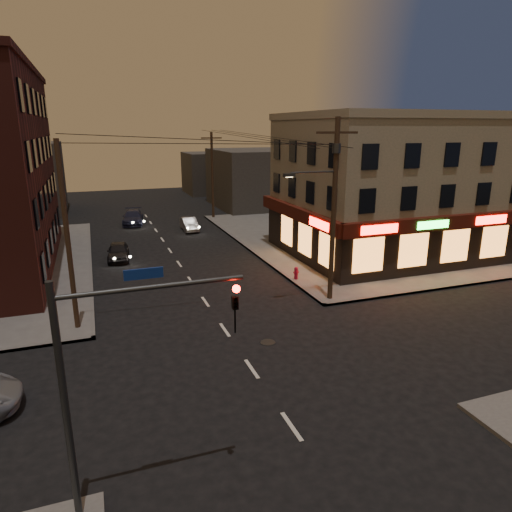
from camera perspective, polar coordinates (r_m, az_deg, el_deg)
name	(u,v)px	position (r m, az deg, el deg)	size (l,w,h in m)	color
ground	(252,369)	(19.38, -0.54, -13.93)	(120.00, 120.00, 0.00)	black
sidewalk_ne	(368,235)	(43.17, 13.80, 2.55)	(24.00, 28.00, 0.15)	#514F4C
pizza_building	(390,185)	(36.60, 16.42, 8.45)	(15.85, 12.85, 10.50)	gray
bg_building_ne_a	(256,178)	(57.66, 0.06, 9.69)	(10.00, 12.00, 7.00)	#3F3D3A
bg_building_nw	(20,179)	(58.64, -27.41, 8.54)	(9.00, 10.00, 8.00)	#3F3D3A
bg_building_ne_b	(213,173)	(70.44, -5.45, 10.31)	(8.00, 8.00, 6.00)	#3F3D3A
utility_pole_main	(332,201)	(25.20, 9.51, 6.78)	(4.20, 0.44, 10.00)	#382619
utility_pole_far	(212,176)	(49.71, -5.47, 9.98)	(0.26, 0.26, 9.00)	#382619
utility_pole_west	(67,238)	(22.97, -22.50, 2.10)	(0.24, 0.24, 9.00)	#382619
traffic_signal	(108,366)	(11.64, -18.01, -12.97)	(4.49, 0.32, 6.47)	#333538
sedan_near	(118,251)	(35.72, -16.84, 0.56)	(1.53, 3.81, 1.30)	black
sedan_mid	(189,224)	(44.58, -8.35, 3.97)	(1.31, 3.77, 1.24)	gray
sedan_far	(133,217)	(48.73, -15.14, 4.69)	(1.97, 4.84, 1.40)	#1C1F38
fire_hydrant	(296,272)	(29.52, 5.04, -2.06)	(0.36, 0.36, 0.82)	maroon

